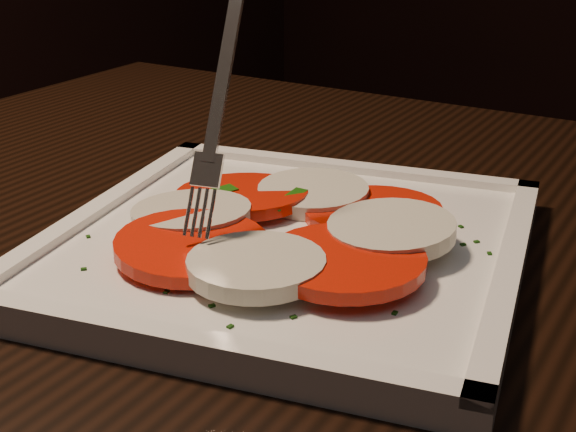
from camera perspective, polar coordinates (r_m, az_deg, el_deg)
table at (r=0.57m, az=10.96°, el=-12.92°), size 1.29×0.94×0.75m
plate at (r=0.52m, az=-0.00°, el=-2.27°), size 0.37×0.37×0.01m
caprese_salad at (r=0.52m, az=-0.00°, el=-0.65°), size 0.23×0.23×0.02m
fork at (r=0.50m, az=-4.41°, el=8.49°), size 0.06×0.09×0.15m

